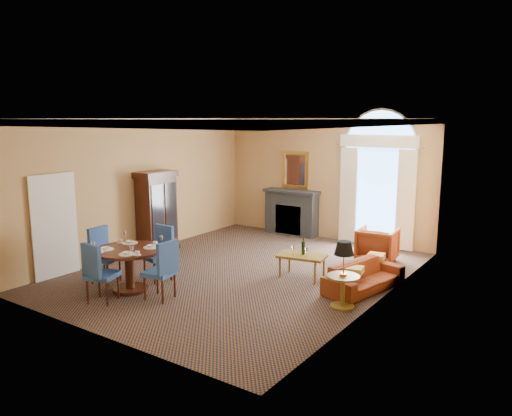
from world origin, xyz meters
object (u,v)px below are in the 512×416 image
Objects in this scene: armoire at (157,213)px; side_table at (344,267)px; sofa at (364,276)px; coffee_table at (302,257)px; armchair at (377,245)px; dining_table at (129,260)px.

armoire is 1.71× the size of side_table.
armoire is 1.10× the size of sofa.
coffee_table is 1.72m from side_table.
sofa is at bearing 2.22° from armoire.
side_table is at bearing 94.04° from armchair.
armchair is (3.12, 4.49, -0.22)m from dining_table.
dining_table is 1.26× the size of coffee_table.
sofa is 1.72× the size of coffee_table.
coffee_table is at bearing 143.82° from side_table.
dining_table reaches higher than coffee_table.
coffee_table is at bearing 61.18° from armchair.
armoire is at bearing 170.83° from side_table.
armchair is at bearing 55.22° from dining_table.
armoire is 2.30× the size of armchair.
armchair reaches higher than sofa.
side_table is (1.37, -1.00, 0.28)m from coffee_table.
side_table is (0.05, -1.06, 0.47)m from sofa.
dining_table is at bearing 49.06° from armchair.
armoire is 1.51× the size of dining_table.
armchair is 3.06m from side_table.
armchair is at bearing 100.19° from side_table.
side_table reaches higher than sofa.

